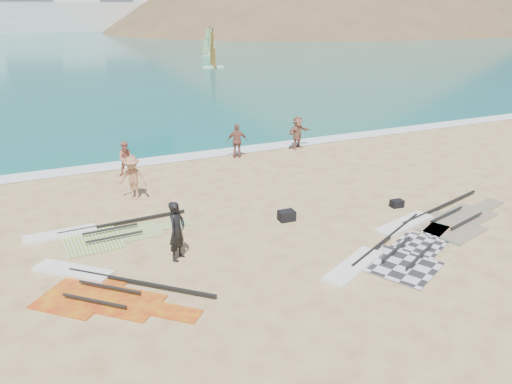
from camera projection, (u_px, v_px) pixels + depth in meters
name	position (u px, v px, depth m)	size (l,w,h in m)	color
ground	(340.00, 263.00, 14.50)	(300.00, 300.00, 0.00)	#DCC080
sea	(47.00, 35.00, 126.64)	(300.00, 240.00, 0.06)	#0D5F5D
surf_line	(202.00, 156.00, 24.95)	(300.00, 1.20, 0.04)	white
headland_main	(334.00, 29.00, 158.47)	(143.00, 143.00, 45.00)	brown
headland_minor	(400.00, 26.00, 180.77)	(70.00, 70.00, 28.00)	brown
rig_grey	(387.00, 257.00, 14.78)	(5.88, 3.90, 0.20)	#2B2A2D
rig_green	(96.00, 234.00, 16.27)	(5.36, 2.13, 0.20)	#6CAE16
rig_orange	(437.00, 220.00, 17.33)	(6.13, 3.27, 0.20)	orange
rig_red	(97.00, 286.00, 13.23)	(4.45, 4.74, 0.20)	#B30F19
gear_bag_near	(287.00, 216.00, 17.36)	(0.56, 0.41, 0.36)	black
gear_bag_far	(397.00, 204.00, 18.53)	(0.46, 0.32, 0.28)	black
person_wetsuit	(177.00, 231.00, 14.47)	(0.66, 0.43, 1.81)	black
beachgoer_left	(126.00, 159.00, 21.76)	(0.75, 0.58, 1.54)	#B86E5E
beachgoer_mid	(133.00, 178.00, 19.10)	(1.10, 0.63, 1.70)	#AF7453
beachgoer_back	(237.00, 141.00, 24.28)	(1.00, 0.42, 1.70)	#96584A
beachgoer_right	(298.00, 132.00, 25.96)	(1.58, 0.50, 1.70)	#9D6454
windsurfer_centre	(213.00, 56.00, 59.83)	(2.62, 3.10, 4.65)	white
windsurfer_right	(209.00, 47.00, 74.39)	(2.46, 2.70, 4.34)	white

